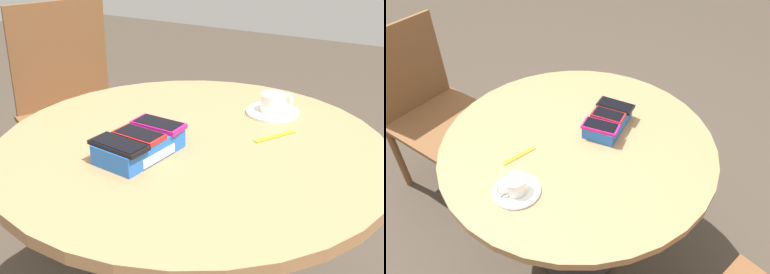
# 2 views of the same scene
# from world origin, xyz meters

# --- Properties ---
(ground_plane) EXTENTS (8.00, 8.00, 0.00)m
(ground_plane) POSITION_xyz_m (0.00, 0.00, 0.00)
(ground_plane) COLOR #42382D
(round_table) EXTENTS (1.02, 1.02, 0.71)m
(round_table) POSITION_xyz_m (0.00, 0.00, 0.61)
(round_table) COLOR #2D2D2D
(round_table) RESTS_ON ground_plane
(phone_box) EXTENTS (0.23, 0.16, 0.05)m
(phone_box) POSITION_xyz_m (-0.12, 0.09, 0.74)
(phone_box) COLOR blue
(phone_box) RESTS_ON round_table
(phone_black) EXTENTS (0.09, 0.15, 0.01)m
(phone_black) POSITION_xyz_m (-0.19, 0.10, 0.77)
(phone_black) COLOR black
(phone_black) RESTS_ON phone_box
(phone_red) EXTENTS (0.08, 0.13, 0.01)m
(phone_red) POSITION_xyz_m (-0.12, 0.08, 0.77)
(phone_red) COLOR red
(phone_red) RESTS_ON phone_box
(phone_magenta) EXTENTS (0.08, 0.14, 0.01)m
(phone_magenta) POSITION_xyz_m (-0.04, 0.07, 0.77)
(phone_magenta) COLOR #D11975
(phone_magenta) RESTS_ON phone_box
(saucer) EXTENTS (0.16, 0.16, 0.01)m
(saucer) POSITION_xyz_m (0.30, -0.12, 0.72)
(saucer) COLOR white
(saucer) RESTS_ON round_table
(coffee_cup) EXTENTS (0.09, 0.09, 0.05)m
(coffee_cup) POSITION_xyz_m (0.30, -0.12, 0.75)
(coffee_cup) COLOR white
(coffee_cup) RESTS_ON saucer
(lanyard_strap) EXTENTS (0.12, 0.08, 0.00)m
(lanyard_strap) POSITION_xyz_m (0.14, -0.18, 0.72)
(lanyard_strap) COLOR orange
(lanyard_strap) RESTS_ON round_table
(chair_far_side) EXTENTS (0.57, 0.57, 0.90)m
(chair_far_side) POSITION_xyz_m (-0.28, -0.89, 0.46)
(chair_far_side) COLOR brown
(chair_far_side) RESTS_ON ground_plane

